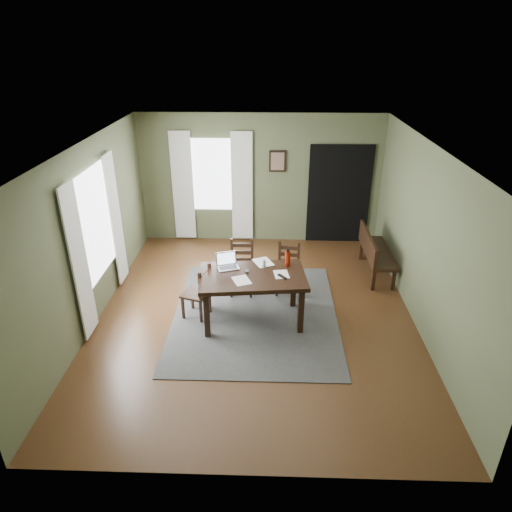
{
  "coord_description": "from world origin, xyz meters",
  "views": [
    {
      "loc": [
        0.21,
        -6.21,
        4.08
      ],
      "look_at": [
        0.0,
        0.3,
        0.9
      ],
      "focal_mm": 32.0,
      "sensor_mm": 36.0,
      "label": 1
    }
  ],
  "objects_px": {
    "chair_back_right": "(288,269)",
    "bench": "(374,250)",
    "laptop": "(227,263)",
    "chair_end": "(198,293)",
    "water_bottle": "(288,258)",
    "chair_back_left": "(242,268)",
    "dining_table": "(252,281)"
  },
  "relations": [
    {
      "from": "dining_table",
      "to": "chair_back_left",
      "type": "height_order",
      "value": "chair_back_left"
    },
    {
      "from": "bench",
      "to": "laptop",
      "type": "xyz_separation_m",
      "value": [
        -2.59,
        -1.39,
        0.39
      ]
    },
    {
      "from": "bench",
      "to": "laptop",
      "type": "relative_size",
      "value": 3.69
    },
    {
      "from": "dining_table",
      "to": "bench",
      "type": "height_order",
      "value": "dining_table"
    },
    {
      "from": "chair_end",
      "to": "laptop",
      "type": "bearing_deg",
      "value": 129.4
    },
    {
      "from": "water_bottle",
      "to": "laptop",
      "type": "bearing_deg",
      "value": -175.64
    },
    {
      "from": "chair_back_right",
      "to": "water_bottle",
      "type": "distance_m",
      "value": 0.78
    },
    {
      "from": "chair_back_right",
      "to": "bench",
      "type": "height_order",
      "value": "chair_back_right"
    },
    {
      "from": "dining_table",
      "to": "chair_end",
      "type": "distance_m",
      "value": 0.9
    },
    {
      "from": "laptop",
      "to": "chair_end",
      "type": "bearing_deg",
      "value": -178.06
    },
    {
      "from": "chair_back_right",
      "to": "bench",
      "type": "relative_size",
      "value": 0.62
    },
    {
      "from": "water_bottle",
      "to": "chair_back_left",
      "type": "bearing_deg",
      "value": 143.23
    },
    {
      "from": "bench",
      "to": "chair_end",
      "type": "bearing_deg",
      "value": 117.16
    },
    {
      "from": "dining_table",
      "to": "chair_end",
      "type": "bearing_deg",
      "value": 168.08
    },
    {
      "from": "dining_table",
      "to": "laptop",
      "type": "distance_m",
      "value": 0.5
    },
    {
      "from": "chair_back_left",
      "to": "chair_end",
      "type": "bearing_deg",
      "value": -127.71
    },
    {
      "from": "dining_table",
      "to": "bench",
      "type": "xyz_separation_m",
      "value": [
        2.19,
        1.64,
        -0.23
      ]
    },
    {
      "from": "dining_table",
      "to": "bench",
      "type": "bearing_deg",
      "value": 30.66
    },
    {
      "from": "chair_end",
      "to": "chair_back_left",
      "type": "xyz_separation_m",
      "value": [
        0.63,
        0.81,
        0.02
      ]
    },
    {
      "from": "chair_end",
      "to": "chair_back_right",
      "type": "distance_m",
      "value": 1.65
    },
    {
      "from": "bench",
      "to": "chair_back_right",
      "type": "bearing_deg",
      "value": 114.18
    },
    {
      "from": "chair_back_right",
      "to": "bench",
      "type": "distance_m",
      "value": 1.77
    },
    {
      "from": "bench",
      "to": "laptop",
      "type": "height_order",
      "value": "laptop"
    },
    {
      "from": "dining_table",
      "to": "chair_end",
      "type": "height_order",
      "value": "chair_end"
    },
    {
      "from": "bench",
      "to": "water_bottle",
      "type": "bearing_deg",
      "value": 128.57
    },
    {
      "from": "bench",
      "to": "laptop",
      "type": "distance_m",
      "value": 2.96
    },
    {
      "from": "chair_back_left",
      "to": "bench",
      "type": "xyz_separation_m",
      "value": [
        2.41,
        0.75,
        0.02
      ]
    },
    {
      "from": "chair_back_right",
      "to": "water_bottle",
      "type": "relative_size",
      "value": 3.11
    },
    {
      "from": "dining_table",
      "to": "bench",
      "type": "relative_size",
      "value": 1.18
    },
    {
      "from": "dining_table",
      "to": "chair_back_right",
      "type": "bearing_deg",
      "value": 51.75
    },
    {
      "from": "chair_end",
      "to": "chair_back_right",
      "type": "height_order",
      "value": "chair_end"
    },
    {
      "from": "chair_back_left",
      "to": "chair_back_right",
      "type": "relative_size",
      "value": 1.06
    }
  ]
}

